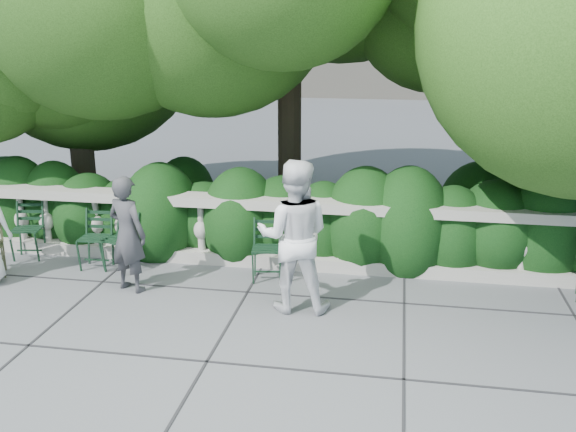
% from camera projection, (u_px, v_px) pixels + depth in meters
% --- Properties ---
extents(ground, '(90.00, 90.00, 0.00)m').
position_uv_depth(ground, '(273.00, 323.00, 7.45)').
color(ground, '#505258').
rests_on(ground, ground).
extents(balustrade, '(12.00, 0.44, 1.00)m').
position_uv_depth(balustrade, '(298.00, 235.00, 9.01)').
color(balustrade, '#9E998E').
rests_on(balustrade, ground).
extents(shrub_hedge, '(15.00, 2.60, 1.70)m').
position_uv_depth(shrub_hedge, '(309.00, 240.00, 10.28)').
color(shrub_hedge, black).
rests_on(shrub_hedge, ground).
extents(chair_a, '(0.53, 0.56, 0.84)m').
position_uv_depth(chair_a, '(27.00, 261.00, 9.37)').
color(chair_a, black).
rests_on(chair_a, ground).
extents(chair_b, '(0.47, 0.50, 0.84)m').
position_uv_depth(chair_b, '(94.00, 271.00, 8.99)').
color(chair_b, black).
rests_on(chair_b, ground).
extents(chair_c, '(0.58, 0.60, 0.84)m').
position_uv_depth(chair_c, '(114.00, 273.00, 8.93)').
color(chair_c, black).
rests_on(chair_c, ground).
extents(chair_d, '(0.50, 0.54, 0.84)m').
position_uv_depth(chair_d, '(267.00, 284.00, 8.56)').
color(chair_d, black).
rests_on(chair_d, ground).
extents(person_woman_grey, '(0.65, 0.53, 1.52)m').
position_uv_depth(person_woman_grey, '(128.00, 234.00, 8.17)').
color(person_woman_grey, '#39383D').
rests_on(person_woman_grey, ground).
extents(person_casual_man, '(0.95, 0.76, 1.85)m').
position_uv_depth(person_casual_man, '(294.00, 236.00, 7.58)').
color(person_casual_man, white).
rests_on(person_casual_man, ground).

